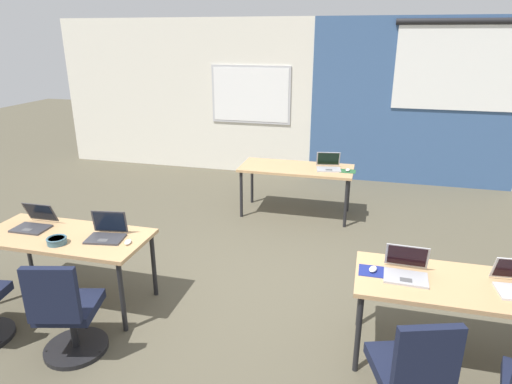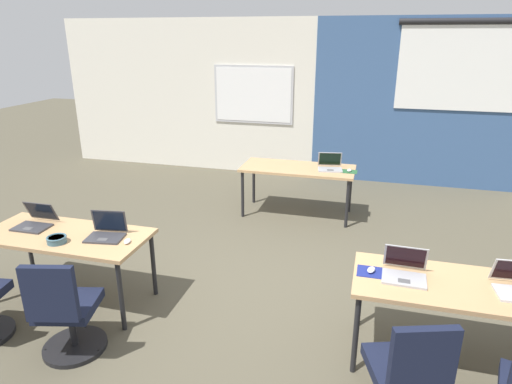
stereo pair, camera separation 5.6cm
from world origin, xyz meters
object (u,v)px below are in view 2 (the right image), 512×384
Objects in this scene: laptop_near_right_inner at (404,271)px; laptop_near_left_inner at (106,232)px; desk_near_left at (66,239)px; mouse_near_right_inner at (371,270)px; desk_far_center at (298,171)px; desk_near_right at (460,292)px; mouse_far_right at (349,170)px; mouse_near_left_inner at (127,241)px; laptop_far_right at (330,166)px; snack_bowl at (57,239)px; laptop_near_left_end at (35,222)px; chair_near_right_inner at (406,381)px; chair_near_left_inner at (66,315)px.

laptop_near_left_inner reaches higher than laptop_near_right_inner.
mouse_near_right_inner is (2.83, 0.02, 0.08)m from desk_near_left.
desk_far_center is 4.69× the size of laptop_near_right_inner.
desk_near_right is at bearing -1.66° from mouse_near_right_inner.
mouse_far_right is at bearing 104.70° from laptop_near_right_inner.
laptop_far_right is at bearing 61.79° from mouse_near_left_inner.
snack_bowl is (-0.37, -0.23, -0.02)m from laptop_near_left_inner.
mouse_near_left_inner is (-2.82, -0.02, 0.08)m from desk_near_right.
mouse_near_right_inner is (-0.25, 0.00, -0.03)m from laptop_near_right_inner.
mouse_near_left_inner is (1.08, -0.10, -0.03)m from laptop_near_left_end.
desk_near_left is 9.01× the size of snack_bowl.
chair_near_right_inner is 2.51× the size of laptop_near_left_inner.
chair_near_right_inner is 2.44× the size of laptop_far_right.
mouse_near_right_inner is 2.16m from mouse_near_left_inner.
snack_bowl is at bearing -156.90° from laptop_near_left_inner.
desk_far_center is at bearing 122.01° from desk_near_right.
chair_near_left_inner is at bearing -125.58° from laptop_far_right.
laptop_near_left_end reaches higher than mouse_near_right_inner.
desk_near_right is 1.00× the size of desk_far_center.
laptop_near_left_inner is 0.26m from mouse_near_left_inner.
mouse_far_right is (2.87, 2.69, -0.03)m from laptop_near_left_end.
laptop_far_right reaches higher than chair_near_left_inner.
desk_far_center is at bearing 172.49° from laptop_far_right.
desk_near_right is at bearing 3.04° from snack_bowl.
laptop_near_left_inner is at bearing -115.68° from desk_far_center.
chair_near_right_inner is at bearing -70.68° from mouse_near_right_inner.
laptop_near_left_end is at bearing 168.42° from desk_near_left.
laptop_near_left_inner is 0.40× the size of chair_near_left_inner.
chair_near_right_inner is at bearing -10.51° from snack_bowl.
snack_bowl reaches higher than desk_far_center.
snack_bowl is at bearing -165.26° from mouse_near_left_inner.
mouse_far_right is at bearing -133.68° from chair_near_left_inner.
laptop_near_right_inner is 3.06× the size of mouse_near_right_inner.
laptop_near_left_end is 0.36× the size of chair_near_right_inner.
desk_near_right is 3.30m from desk_far_center.
desk_near_right and desk_far_center have the same top height.
laptop_far_right is 3.41× the size of mouse_near_left_inner.
chair_near_right_inner reaches higher than mouse_near_left_inner.
desk_near_right is 3.10m from chair_near_left_inner.
chair_near_left_inner is (-1.71, -3.53, -0.39)m from laptop_far_right.
laptop_near_left_end is 3.77m from laptop_far_right.
mouse_far_right is 0.59× the size of snack_bowl.
desk_far_center is 3.43m from snack_bowl.
chair_near_right_inner reaches higher than mouse_far_right.
laptop_far_right is 3.22m from mouse_near_left_inner.
mouse_near_right_inner is at bearing -89.00° from chair_near_right_inner.
desk_near_left is 3.30m from desk_far_center.
chair_near_left_inner is (-1.26, -3.51, -0.28)m from desk_far_center.
desk_far_center is at bearing 69.19° from mouse_near_left_inner.
desk_near_right is 4.78× the size of laptop_near_left_end.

